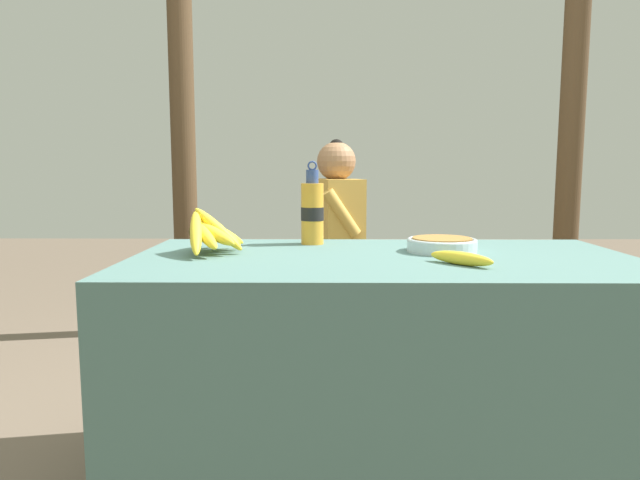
{
  "coord_description": "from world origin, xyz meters",
  "views": [
    {
      "loc": [
        -0.17,
        -1.62,
        0.95
      ],
      "look_at": [
        -0.18,
        0.05,
        0.74
      ],
      "focal_mm": 32.0,
      "sensor_mm": 36.0,
      "label": 1
    }
  ],
  "objects": [
    {
      "name": "banana_bunch_ripe",
      "position": [
        -0.51,
        0.06,
        0.76
      ],
      "size": [
        0.18,
        0.32,
        0.14
      ],
      "color": "#4C381E",
      "rests_on": "market_counter"
    },
    {
      "name": "wooden_bench",
      "position": [
        0.12,
        1.36,
        0.35
      ],
      "size": [
        1.78,
        0.32,
        0.41
      ],
      "color": "brown",
      "rests_on": "ground_plane"
    },
    {
      "name": "banana_bunch_green",
      "position": [
        0.65,
        1.36,
        0.47
      ],
      "size": [
        0.18,
        0.28,
        0.13
      ],
      "color": "#4C381E",
      "rests_on": "wooden_bench"
    },
    {
      "name": "serving_bowl",
      "position": [
        0.19,
        0.09,
        0.72
      ],
      "size": [
        0.21,
        0.21,
        0.04
      ],
      "color": "silver",
      "rests_on": "market_counter"
    },
    {
      "name": "seated_vendor",
      "position": [
        -0.15,
        1.31,
        0.63
      ],
      "size": [
        0.46,
        0.43,
        1.1
      ],
      "rotation": [
        0.0,
        0.0,
        3.45
      ],
      "color": "#473828",
      "rests_on": "ground_plane"
    },
    {
      "name": "support_post_near",
      "position": [
        -0.98,
        1.66,
        1.37
      ],
      "size": [
        0.14,
        0.14,
        2.74
      ],
      "color": "#4C3823",
      "rests_on": "ground_plane"
    },
    {
      "name": "water_bottle",
      "position": [
        -0.21,
        0.26,
        0.81
      ],
      "size": [
        0.08,
        0.08,
        0.27
      ],
      "color": "gold",
      "rests_on": "market_counter"
    },
    {
      "name": "market_counter",
      "position": [
        0.0,
        0.0,
        0.35
      ],
      "size": [
        1.44,
        0.77,
        0.7
      ],
      "color": "#4C706B",
      "rests_on": "ground_plane"
    },
    {
      "name": "support_post_far",
      "position": [
        1.22,
        1.66,
        1.37
      ],
      "size": [
        0.14,
        0.14,
        2.74
      ],
      "color": "#4C3823",
      "rests_on": "ground_plane"
    },
    {
      "name": "loose_banana_front",
      "position": [
        0.19,
        -0.15,
        0.72
      ],
      "size": [
        0.16,
        0.16,
        0.04
      ],
      "rotation": [
        0.0,
        0.0,
        -0.82
      ],
      "color": "yellow",
      "rests_on": "market_counter"
    }
  ]
}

